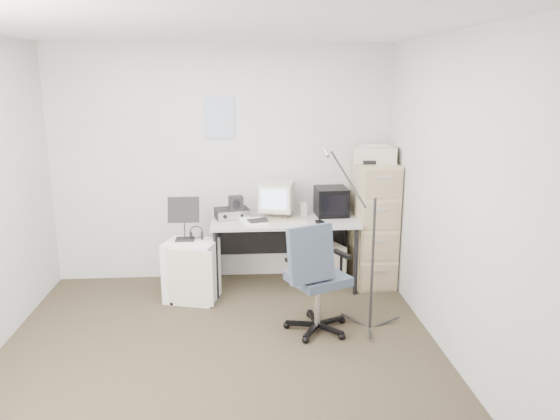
{
  "coord_description": "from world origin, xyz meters",
  "views": [
    {
      "loc": [
        0.19,
        -3.98,
        2.18
      ],
      "look_at": [
        0.55,
        0.95,
        0.95
      ],
      "focal_mm": 35.0,
      "sensor_mm": 36.0,
      "label": 1
    }
  ],
  "objects": [
    {
      "name": "headphones",
      "position": [
        -0.26,
        1.23,
        0.64
      ],
      "size": [
        0.15,
        0.15,
        0.03
      ],
      "primitive_type": "torus",
      "rotation": [
        0.0,
        0.0,
        -0.02
      ],
      "color": "black",
      "rests_on": "side_cart"
    },
    {
      "name": "papers",
      "position": [
        0.32,
        1.31,
        0.74
      ],
      "size": [
        0.31,
        0.37,
        0.02
      ],
      "primitive_type": "cube",
      "rotation": [
        0.0,
        0.0,
        0.24
      ],
      "color": "white",
      "rests_on": "desk"
    },
    {
      "name": "printer",
      "position": [
        1.58,
        1.51,
        1.38
      ],
      "size": [
        0.5,
        0.4,
        0.17
      ],
      "primitive_type": "cube",
      "rotation": [
        0.0,
        0.0,
        -0.28
      ],
      "color": "beige",
      "rests_on": "filing_cabinet"
    },
    {
      "name": "filing_cabinet",
      "position": [
        1.58,
        1.48,
        0.65
      ],
      "size": [
        0.4,
        0.6,
        1.3
      ],
      "primitive_type": "cube",
      "color": "#C8B891",
      "rests_on": "floor"
    },
    {
      "name": "ceiling",
      "position": [
        0.0,
        0.0,
        2.5
      ],
      "size": [
        3.6,
        3.6,
        0.01
      ],
      "primitive_type": "cube",
      "color": "white",
      "rests_on": "ground"
    },
    {
      "name": "crt_monitor",
      "position": [
        0.56,
        1.54,
        0.92
      ],
      "size": [
        0.4,
        0.42,
        0.37
      ],
      "primitive_type": "cube",
      "rotation": [
        0.0,
        0.0,
        -0.22
      ],
      "color": "beige",
      "rests_on": "desk"
    },
    {
      "name": "keyboard",
      "position": [
        0.63,
        1.31,
        0.74
      ],
      "size": [
        0.44,
        0.22,
        0.02
      ],
      "primitive_type": "cube",
      "rotation": [
        0.0,
        0.0,
        0.17
      ],
      "color": "beige",
      "rests_on": "desk"
    },
    {
      "name": "wall_calendar",
      "position": [
        -0.02,
        1.79,
        1.75
      ],
      "size": [
        0.3,
        0.02,
        0.44
      ],
      "primitive_type": "cube",
      "color": "white",
      "rests_on": "wall_back"
    },
    {
      "name": "desk",
      "position": [
        0.63,
        1.45,
        0.36
      ],
      "size": [
        1.5,
        0.7,
        0.73
      ],
      "primitive_type": "cube",
      "color": "#A3A3A3",
      "rests_on": "floor"
    },
    {
      "name": "music_stand",
      "position": [
        -0.37,
        1.21,
        0.82
      ],
      "size": [
        0.33,
        0.22,
        0.44
      ],
      "primitive_type": "cube",
      "rotation": [
        0.0,
        0.0,
        0.19
      ],
      "color": "black",
      "rests_on": "side_cart"
    },
    {
      "name": "radio_speaker",
      "position": [
        0.13,
        1.5,
        0.9
      ],
      "size": [
        0.16,
        0.15,
        0.14
      ],
      "primitive_type": "cube",
      "rotation": [
        0.0,
        0.0,
        0.16
      ],
      "color": "black",
      "rests_on": "radio_receiver"
    },
    {
      "name": "desk_speaker",
      "position": [
        0.84,
        1.59,
        0.8
      ],
      "size": [
        0.09,
        0.09,
        0.13
      ],
      "primitive_type": "cube",
      "rotation": [
        0.0,
        0.0,
        0.24
      ],
      "color": "beige",
      "rests_on": "desk"
    },
    {
      "name": "radio_receiver",
      "position": [
        0.09,
        1.54,
        0.78
      ],
      "size": [
        0.38,
        0.31,
        0.1
      ],
      "primitive_type": "cube",
      "rotation": [
        0.0,
        0.0,
        0.21
      ],
      "color": "black",
      "rests_on": "desk"
    },
    {
      "name": "pc_tower",
      "position": [
        1.08,
        1.51,
        0.22
      ],
      "size": [
        0.38,
        0.52,
        0.44
      ],
      "primitive_type": "cube",
      "rotation": [
        0.0,
        0.0,
        0.41
      ],
      "color": "beige",
      "rests_on": "floor"
    },
    {
      "name": "wall_back",
      "position": [
        0.0,
        1.8,
        1.25
      ],
      "size": [
        3.6,
        0.02,
        2.5
      ],
      "primitive_type": "cube",
      "color": "silver",
      "rests_on": "ground"
    },
    {
      "name": "wall_front",
      "position": [
        0.0,
        -1.8,
        1.25
      ],
      "size": [
        3.6,
        0.02,
        2.5
      ],
      "primitive_type": "cube",
      "color": "silver",
      "rests_on": "ground"
    },
    {
      "name": "mic_stand",
      "position": [
        1.31,
        0.39,
        0.77
      ],
      "size": [
        0.03,
        0.03,
        1.54
      ],
      "primitive_type": "cylinder",
      "rotation": [
        0.0,
        0.0,
        1.86
      ],
      "color": "black",
      "rests_on": "floor"
    },
    {
      "name": "side_cart",
      "position": [
        -0.31,
        1.15,
        0.3
      ],
      "size": [
        0.57,
        0.5,
        0.6
      ],
      "primitive_type": "cube",
      "rotation": [
        0.0,
        0.0,
        -0.28
      ],
      "color": "white",
      "rests_on": "floor"
    },
    {
      "name": "mouse",
      "position": [
        0.97,
        1.24,
        0.75
      ],
      "size": [
        0.09,
        0.11,
        0.03
      ],
      "primitive_type": "cube",
      "rotation": [
        0.0,
        0.0,
        0.31
      ],
      "color": "black",
      "rests_on": "desk"
    },
    {
      "name": "office_chair",
      "position": [
        0.83,
        0.38,
        0.5
      ],
      "size": [
        0.77,
        0.77,
        1.0
      ],
      "primitive_type": "cube",
      "rotation": [
        0.0,
        0.0,
        0.44
      ],
      "color": "#323D4C",
      "rests_on": "floor"
    },
    {
      "name": "floor",
      "position": [
        0.0,
        0.0,
        -0.01
      ],
      "size": [
        3.6,
        3.6,
        0.01
      ],
      "primitive_type": "cube",
      "color": "#2C251C",
      "rests_on": "ground"
    },
    {
      "name": "crt_tv",
      "position": [
        1.14,
        1.58,
        0.88
      ],
      "size": [
        0.34,
        0.36,
        0.3
      ],
      "primitive_type": "cube",
      "rotation": [
        0.0,
        0.0,
        0.04
      ],
      "color": "black",
      "rests_on": "desk"
    },
    {
      "name": "wall_right",
      "position": [
        1.8,
        0.0,
        1.25
      ],
      "size": [
        0.02,
        3.6,
        2.5
      ],
      "primitive_type": "cube",
      "color": "silver",
      "rests_on": "ground"
    }
  ]
}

